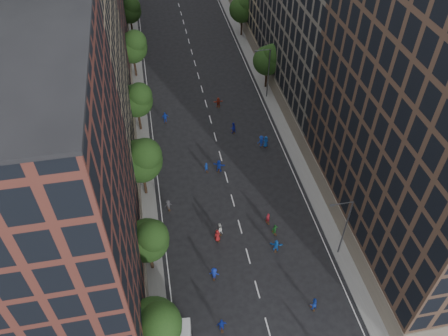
# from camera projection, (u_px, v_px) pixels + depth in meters

# --- Properties ---
(ground) EXTENTS (240.00, 240.00, 0.00)m
(ground) POSITION_uv_depth(u_px,v_px,m) (211.00, 121.00, 70.39)
(ground) COLOR black
(ground) RESTS_ON ground
(sidewalk_left) EXTENTS (4.00, 105.00, 0.15)m
(sidewalk_left) POSITION_uv_depth(u_px,v_px,m) (134.00, 103.00, 74.04)
(sidewalk_left) COLOR slate
(sidewalk_left) RESTS_ON ground
(sidewalk_right) EXTENTS (4.00, 105.00, 0.15)m
(sidewalk_right) POSITION_uv_depth(u_px,v_px,m) (271.00, 88.00, 77.29)
(sidewalk_right) COLOR slate
(sidewalk_right) RESTS_ON ground
(bldg_left_a) EXTENTS (14.00, 22.00, 30.00)m
(bldg_left_a) POSITION_uv_depth(u_px,v_px,m) (43.00, 212.00, 36.84)
(bldg_left_a) COLOR #52271F
(bldg_left_a) RESTS_ON ground
(bldg_left_b) EXTENTS (14.00, 26.00, 34.00)m
(bldg_left_b) POSITION_uv_depth(u_px,v_px,m) (59.00, 52.00, 52.52)
(bldg_left_b) COLOR #897859
(bldg_left_b) RESTS_ON ground
(bldg_left_c) EXTENTS (14.00, 20.00, 28.00)m
(bldg_left_c) POSITION_uv_depth(u_px,v_px,m) (76.00, 0.00, 70.94)
(bldg_left_c) COLOR #52271F
(bldg_left_c) RESTS_ON ground
(bldg_right_a) EXTENTS (14.00, 30.00, 36.00)m
(bldg_right_a) POSITION_uv_depth(u_px,v_px,m) (440.00, 106.00, 42.77)
(bldg_right_a) COLOR #483326
(bldg_right_a) RESTS_ON ground
(bldg_right_b) EXTENTS (14.00, 28.00, 33.00)m
(bldg_right_b) POSITION_uv_depth(u_px,v_px,m) (331.00, 1.00, 64.42)
(bldg_right_b) COLOR #5E574D
(bldg_right_b) RESTS_ON ground
(tree_left_0) EXTENTS (5.20, 5.20, 8.83)m
(tree_left_0) POSITION_uv_depth(u_px,v_px,m) (155.00, 325.00, 39.09)
(tree_left_0) COLOR black
(tree_left_0) RESTS_ON ground
(tree_left_1) EXTENTS (4.80, 4.80, 8.21)m
(tree_left_1) POSITION_uv_depth(u_px,v_px,m) (149.00, 239.00, 46.48)
(tree_left_1) COLOR black
(tree_left_1) RESTS_ON ground
(tree_left_2) EXTENTS (5.60, 5.60, 9.45)m
(tree_left_2) POSITION_uv_depth(u_px,v_px,m) (142.00, 159.00, 54.44)
(tree_left_2) COLOR black
(tree_left_2) RESTS_ON ground
(tree_left_3) EXTENTS (5.00, 5.00, 8.58)m
(tree_left_3) POSITION_uv_depth(u_px,v_px,m) (137.00, 99.00, 64.77)
(tree_left_3) COLOR black
(tree_left_3) RESTS_ON ground
(tree_left_4) EXTENTS (5.40, 5.40, 9.08)m
(tree_left_4) POSITION_uv_depth(u_px,v_px,m) (133.00, 46.00, 75.94)
(tree_left_4) COLOR black
(tree_left_4) RESTS_ON ground
(tree_left_5) EXTENTS (4.80, 4.80, 8.33)m
(tree_left_5) POSITION_uv_depth(u_px,v_px,m) (130.00, 10.00, 87.61)
(tree_left_5) COLOR black
(tree_left_5) RESTS_ON ground
(tree_right_a) EXTENTS (5.00, 5.00, 8.39)m
(tree_right_a) POSITION_uv_depth(u_px,v_px,m) (269.00, 59.00, 73.62)
(tree_right_a) COLOR black
(tree_right_a) RESTS_ON ground
(tree_right_b) EXTENTS (5.20, 5.20, 8.83)m
(tree_right_b) POSITION_uv_depth(u_px,v_px,m) (243.00, 8.00, 87.61)
(tree_right_b) COLOR black
(tree_right_b) RESTS_ON ground
(streetlamp_near) EXTENTS (2.64, 0.22, 9.06)m
(streetlamp_near) POSITION_uv_depth(u_px,v_px,m) (344.00, 225.00, 48.32)
(streetlamp_near) COLOR #595B60
(streetlamp_near) RESTS_ON ground
(streetlamp_far) EXTENTS (2.64, 0.22, 9.06)m
(streetlamp_far) POSITION_uv_depth(u_px,v_px,m) (267.00, 71.00, 71.78)
(streetlamp_far) COLOR #595B60
(streetlamp_far) RESTS_ON ground
(skater_2) EXTENTS (0.96, 0.81, 1.76)m
(skater_2) POSITION_uv_depth(u_px,v_px,m) (313.00, 304.00, 46.11)
(skater_2) COLOR #123098
(skater_2) RESTS_ON ground
(skater_3) EXTENTS (1.23, 0.91, 1.69)m
(skater_3) POSITION_uv_depth(u_px,v_px,m) (214.00, 274.00, 48.84)
(skater_3) COLOR #142BA4
(skater_3) RESTS_ON ground
(skater_4) EXTENTS (1.08, 0.46, 1.85)m
(skater_4) POSITION_uv_depth(u_px,v_px,m) (222.00, 325.00, 44.37)
(skater_4) COLOR #13299D
(skater_4) RESTS_ON ground
(skater_5) EXTENTS (1.66, 0.98, 1.70)m
(skater_5) POSITION_uv_depth(u_px,v_px,m) (276.00, 246.00, 51.60)
(skater_5) COLOR blue
(skater_5) RESTS_ON ground
(skater_6) EXTENTS (1.03, 0.88, 1.79)m
(skater_6) POSITION_uv_depth(u_px,v_px,m) (217.00, 236.00, 52.62)
(skater_6) COLOR maroon
(skater_6) RESTS_ON ground
(skater_7) EXTENTS (0.67, 0.54, 1.61)m
(skater_7) POSITION_uv_depth(u_px,v_px,m) (268.00, 218.00, 54.68)
(skater_7) COLOR maroon
(skater_7) RESTS_ON ground
(skater_8) EXTENTS (1.10, 0.99, 1.84)m
(skater_8) POSITION_uv_depth(u_px,v_px,m) (219.00, 229.00, 53.29)
(skater_8) COLOR silver
(skater_8) RESTS_ON ground
(skater_9) EXTENTS (1.11, 0.79, 1.55)m
(skater_9) POSITION_uv_depth(u_px,v_px,m) (168.00, 205.00, 56.32)
(skater_9) COLOR #3B3A3F
(skater_9) RESTS_ON ground
(skater_10) EXTENTS (0.99, 0.70, 1.57)m
(skater_10) POSITION_uv_depth(u_px,v_px,m) (275.00, 229.00, 53.44)
(skater_10) COLOR #1E6524
(skater_10) RESTS_ON ground
(skater_11) EXTENTS (1.84, 1.24, 1.91)m
(skater_11) POSITION_uv_depth(u_px,v_px,m) (219.00, 166.00, 61.39)
(skater_11) COLOR #132C9E
(skater_11) RESTS_ON ground
(skater_12) EXTENTS (1.06, 0.88, 1.85)m
(skater_12) POSITION_uv_depth(u_px,v_px,m) (266.00, 142.00, 65.23)
(skater_12) COLOR #13449E
(skater_12) RESTS_ON ground
(skater_13) EXTENTS (0.65, 0.55, 1.52)m
(skater_13) POSITION_uv_depth(u_px,v_px,m) (206.00, 167.00, 61.48)
(skater_13) COLOR navy
(skater_13) RESTS_ON ground
(skater_14) EXTENTS (1.05, 0.93, 1.80)m
(skater_14) POSITION_uv_depth(u_px,v_px,m) (233.00, 128.00, 67.68)
(skater_14) COLOR #151EB1
(skater_14) RESTS_ON ground
(skater_15) EXTENTS (1.36, 1.04, 1.87)m
(skater_15) POSITION_uv_depth(u_px,v_px,m) (261.00, 141.00, 65.32)
(skater_15) COLOR #1435A4
(skater_15) RESTS_ON ground
(skater_16) EXTENTS (1.16, 0.63, 1.88)m
(skater_16) POSITION_uv_depth(u_px,v_px,m) (165.00, 118.00, 69.54)
(skater_16) COLOR #173ABB
(skater_16) RESTS_ON ground
(skater_17) EXTENTS (1.62, 0.53, 1.75)m
(skater_17) POSITION_uv_depth(u_px,v_px,m) (218.00, 103.00, 72.63)
(skater_17) COLOR #A6301B
(skater_17) RESTS_ON ground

